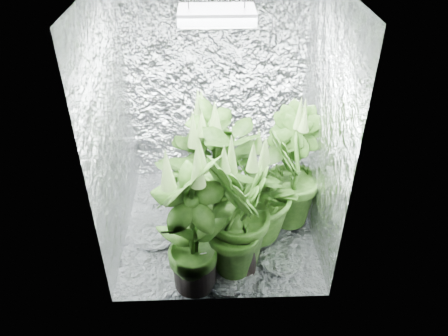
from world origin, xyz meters
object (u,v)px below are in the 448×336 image
plant_b (213,155)px  plant_f (192,225)px  plant_c (290,170)px  grow_lamp (217,15)px  plant_e (254,192)px  plant_a (207,172)px  plant_g (239,216)px  circulation_fan (280,173)px  plant_d (209,213)px

plant_b → plant_f: 1.04m
plant_c → plant_f: (-0.80, -0.72, 0.05)m
grow_lamp → plant_b: size_ratio=0.46×
grow_lamp → plant_e: size_ratio=0.48×
grow_lamp → plant_a: 1.33m
plant_f → plant_g: 0.36m
plant_c → plant_g: bearing=-128.5°
plant_g → circulation_fan: (0.47, 1.08, -0.40)m
grow_lamp → plant_b: grow_lamp is taller
plant_a → circulation_fan: size_ratio=3.23×
plant_e → circulation_fan: 0.88m
circulation_fan → plant_e: bearing=-102.7°
plant_b → circulation_fan: plant_b is taller
plant_g → plant_d: bearing=139.3°
plant_c → plant_e: size_ratio=1.10×
plant_c → grow_lamp: bearing=-172.7°
plant_b → circulation_fan: 0.76m
plant_b → plant_d: 0.71m
plant_d → plant_f: bearing=-109.6°
plant_a → circulation_fan: 0.92m
plant_a → plant_g: bearing=-69.0°
plant_b → plant_a: bearing=-101.7°
plant_f → circulation_fan: size_ratio=3.80×
plant_a → plant_d: (0.02, -0.42, -0.10)m
plant_d → plant_f: 0.38m
plant_c → plant_g: 0.74m
plant_c → plant_e: 0.41m
circulation_fan → plant_c: bearing=-79.7°
plant_b → plant_e: plant_b is taller
plant_a → plant_e: (0.37, -0.27, -0.01)m
plant_a → plant_e: size_ratio=1.04×
plant_e → grow_lamp: bearing=149.4°
plant_b → plant_g: 0.91m
plant_b → plant_f: bearing=-98.8°
grow_lamp → plant_c: size_ratio=0.44×
plant_c → plant_f: 1.07m
grow_lamp → plant_d: bearing=-103.9°
grow_lamp → circulation_fan: (0.61, 0.57, -1.68)m
plant_c → circulation_fan: size_ratio=3.40×
plant_d → plant_f: (-0.11, -0.32, 0.17)m
plant_e → plant_b: bearing=119.9°
plant_c → circulation_fan: plant_c is taller
grow_lamp → plant_f: grow_lamp is taller
plant_a → circulation_fan: plant_a is taller
plant_g → plant_b: bearing=101.2°
plant_b → plant_d: size_ratio=1.21×
plant_a → plant_c: size_ratio=0.95×
plant_g → circulation_fan: plant_g is taller
plant_d → circulation_fan: plant_d is taller
plant_a → plant_b: 0.29m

